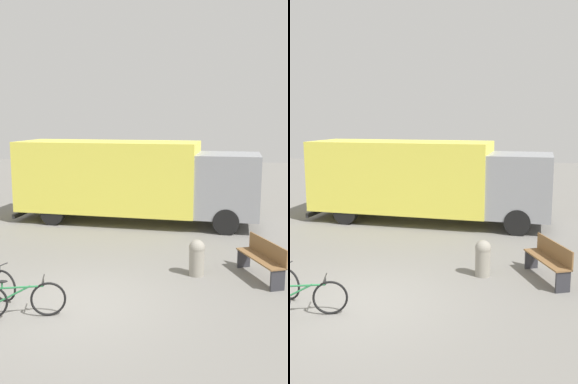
{
  "view_description": "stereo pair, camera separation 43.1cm",
  "coord_description": "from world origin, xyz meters",
  "views": [
    {
      "loc": [
        2.49,
        -7.91,
        3.72
      ],
      "look_at": [
        0.75,
        4.65,
        1.55
      ],
      "focal_mm": 40.0,
      "sensor_mm": 36.0,
      "label": 1
    },
    {
      "loc": [
        2.92,
        -7.85,
        3.72
      ],
      "look_at": [
        0.75,
        4.65,
        1.55
      ],
      "focal_mm": 40.0,
      "sensor_mm": 36.0,
      "label": 2
    }
  ],
  "objects": [
    {
      "name": "ground_plane",
      "position": [
        0.0,
        0.0,
        0.0
      ],
      "size": [
        60.0,
        60.0,
        0.0
      ],
      "primitive_type": "plane",
      "color": "slate"
    },
    {
      "name": "delivery_truck",
      "position": [
        -0.01,
        7.19,
        1.62
      ],
      "size": [
        8.82,
        3.07,
        2.93
      ],
      "rotation": [
        0.0,
        0.0,
        -0.08
      ],
      "color": "#EAE04C",
      "rests_on": "ground"
    },
    {
      "name": "bollard_near_bench",
      "position": [
        2.4,
        2.01,
        0.48
      ],
      "size": [
        0.38,
        0.38,
        0.88
      ],
      "color": "gray",
      "rests_on": "ground"
    },
    {
      "name": "bicycle_middle",
      "position": [
        -0.89,
        -0.71,
        0.36
      ],
      "size": [
        1.7,
        0.61,
        0.76
      ],
      "rotation": [
        0.0,
        0.0,
        0.28
      ],
      "color": "black",
      "rests_on": "ground"
    },
    {
      "name": "park_bench",
      "position": [
        3.94,
        2.03,
        0.51
      ],
      "size": [
        1.0,
        1.7,
        0.91
      ],
      "rotation": [
        0.0,
        0.0,
        1.96
      ],
      "color": "brown",
      "rests_on": "ground"
    }
  ]
}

